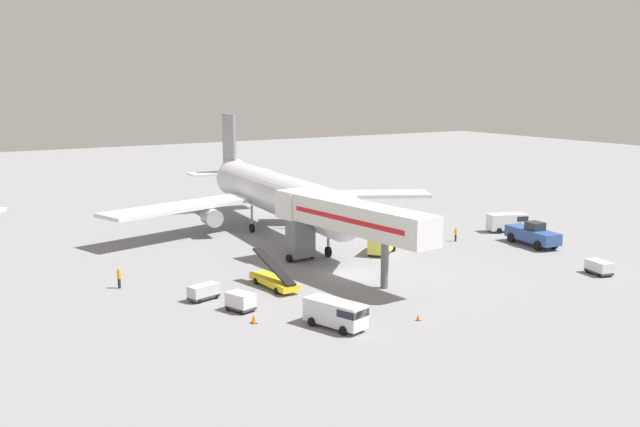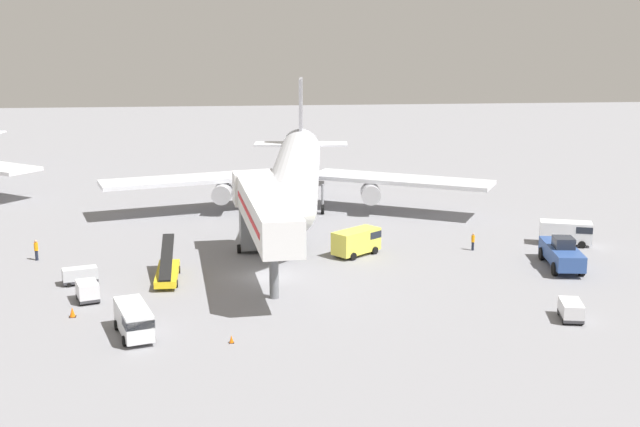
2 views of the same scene
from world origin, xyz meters
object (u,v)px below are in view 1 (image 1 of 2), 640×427
at_px(service_van_far_right, 382,241).
at_px(baggage_cart_far_center, 599,267).
at_px(safety_cone_bravo, 418,317).
at_px(jet_bridge, 343,218).
at_px(belt_loader_truck, 274,280).
at_px(baggage_cart_mid_right, 204,291).
at_px(baggage_cart_near_left, 241,301).
at_px(service_van_outer_left, 337,313).
at_px(safety_cone_alpha, 254,319).
at_px(pushback_tug, 533,234).
at_px(ground_crew_worker_foreground, 456,234).
at_px(ground_crew_worker_midground, 119,278).
at_px(service_van_rear_left, 508,221).
at_px(airplane_at_gate, 275,193).

distance_m(service_van_far_right, baggage_cart_far_center, 21.98).
height_order(service_van_far_right, safety_cone_bravo, service_van_far_right).
relative_size(jet_bridge, belt_loader_truck, 3.24).
bearing_deg(baggage_cart_mid_right, baggage_cart_near_left, -73.18).
relative_size(service_van_outer_left, baggage_cart_mid_right, 1.81).
xyz_separation_m(service_van_outer_left, safety_cone_alpha, (-4.82, 4.27, -0.83)).
distance_m(jet_bridge, baggage_cart_mid_right, 15.46).
distance_m(service_van_far_right, baggage_cart_mid_right, 24.05).
distance_m(safety_cone_alpha, safety_cone_bravo, 12.72).
relative_size(pushback_tug, service_van_outer_left, 1.40).
xyz_separation_m(baggage_cart_far_center, ground_crew_worker_foreground, (-1.61, 18.56, 0.11)).
bearing_deg(belt_loader_truck, ground_crew_worker_midground, 149.10).
xyz_separation_m(baggage_cart_near_left, ground_crew_worker_foreground, (32.66, 11.02, 0.03)).
bearing_deg(ground_crew_worker_midground, ground_crew_worker_foreground, -1.05).
height_order(service_van_far_right, baggage_cart_far_center, service_van_far_right).
bearing_deg(jet_bridge, safety_cone_alpha, -147.99).
bearing_deg(baggage_cart_near_left, safety_cone_alpha, -98.53).
relative_size(baggage_cart_far_center, safety_cone_alpha, 3.93).
bearing_deg(baggage_cart_mid_right, safety_cone_alpha, -83.89).
relative_size(baggage_cart_far_center, safety_cone_bravo, 5.40).
distance_m(service_van_rear_left, ground_crew_worker_midground, 48.34).
bearing_deg(ground_crew_worker_foreground, belt_loader_truck, -166.76).
height_order(pushback_tug, service_van_rear_left, pushback_tug).
distance_m(jet_bridge, service_van_far_right, 10.89).
distance_m(baggage_cart_far_center, safety_cone_alpha, 35.03).
bearing_deg(belt_loader_truck, safety_cone_alpha, -126.99).
bearing_deg(belt_loader_truck, baggage_cart_near_left, -139.96).
bearing_deg(ground_crew_worker_foreground, ground_crew_worker_midground, 178.95).
height_order(jet_bridge, service_van_outer_left, jet_bridge).
bearing_deg(belt_loader_truck, baggage_cart_mid_right, -178.19).
bearing_deg(service_van_far_right, airplane_at_gate, 104.55).
bearing_deg(service_van_rear_left, jet_bridge, -166.88).
distance_m(jet_bridge, baggage_cart_far_center, 25.00).
bearing_deg(safety_cone_alpha, baggage_cart_mid_right, 96.11).
xyz_separation_m(airplane_at_gate, baggage_cart_far_center, (16.62, -34.52, -4.03)).
relative_size(airplane_at_gate, safety_cone_alpha, 62.77).
bearing_deg(pushback_tug, service_van_rear_left, 64.49).
bearing_deg(belt_loader_truck, safety_cone_bravo, -69.79).
distance_m(service_van_rear_left, baggage_cart_near_left, 43.65).
relative_size(jet_bridge, baggage_cart_far_center, 7.37).
bearing_deg(belt_loader_truck, service_van_rear_left, 11.39).
distance_m(airplane_at_gate, service_van_rear_left, 28.80).
relative_size(belt_loader_truck, service_van_outer_left, 1.21).
relative_size(ground_crew_worker_foreground, ground_crew_worker_midground, 0.88).
bearing_deg(baggage_cart_mid_right, service_van_far_right, 14.97).
xyz_separation_m(jet_bridge, ground_crew_worker_midground, (-19.72, 6.43, -4.50)).
distance_m(pushback_tug, baggage_cart_near_left, 38.87).
bearing_deg(belt_loader_truck, baggage_cart_far_center, -22.94).
bearing_deg(safety_cone_bravo, baggage_cart_mid_right, 130.99).
bearing_deg(service_van_outer_left, service_van_rear_left, 27.50).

